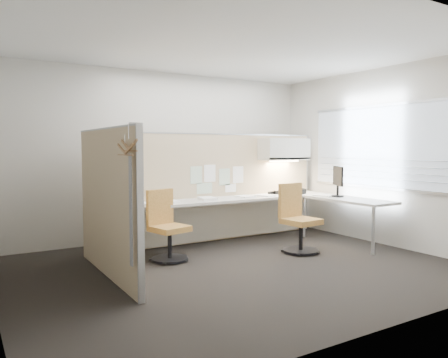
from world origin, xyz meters
TOP-DOWN VIEW (x-y plane):
  - floor at (0.00, 0.00)m, footprint 5.50×4.50m
  - ceiling at (0.00, 0.00)m, footprint 5.50×4.50m
  - wall_back at (0.00, 2.25)m, footprint 5.50×0.02m
  - wall_front at (0.00, -2.25)m, footprint 5.50×0.02m
  - wall_right at (2.75, 0.00)m, footprint 0.02×4.50m
  - window_pane at (2.73, 0.00)m, footprint 0.01×2.80m
  - partition_back at (0.55, 1.60)m, footprint 4.10×0.06m
  - partition_left at (-1.50, 0.50)m, footprint 0.06×2.20m
  - desk at (0.93, 1.13)m, footprint 4.00×2.07m
  - overhead_bin at (1.90, 1.39)m, footprint 0.90×0.36m
  - task_light_strip at (1.90, 1.39)m, footprint 0.60×0.06m
  - pinned_papers at (0.63, 1.57)m, footprint 1.01×0.00m
  - poster at (-1.05, 1.57)m, footprint 0.28×0.00m
  - chair_left at (-0.60, 0.82)m, footprint 0.53×0.55m
  - chair_right at (1.24, 0.26)m, footprint 0.52×0.53m
  - monitor at (2.30, 0.49)m, footprint 0.26×0.43m
  - phone at (2.08, 1.20)m, footprint 0.23×0.22m
  - stapler at (1.61, 1.38)m, footprint 0.15×0.08m
  - tape_dispenser at (1.71, 1.35)m, footprint 0.11×0.07m
  - coat_hook at (-1.58, -0.50)m, footprint 0.18×0.47m
  - paper_stack_0 at (-0.83, 1.20)m, footprint 0.25×0.31m
  - paper_stack_1 at (-0.35, 1.31)m, footprint 0.24×0.31m
  - paper_stack_2 at (0.27, 1.23)m, footprint 0.27×0.33m
  - paper_stack_3 at (1.00, 1.28)m, footprint 0.25×0.32m
  - paper_stack_4 at (1.37, 1.22)m, footprint 0.30×0.35m
  - paper_stack_5 at (2.19, 0.70)m, footprint 0.31×0.35m

SIDE VIEW (x-z plane):
  - floor at x=0.00m, z-range -0.01..0.00m
  - chair_left at x=-0.60m, z-range -0.03..0.92m
  - chair_right at x=1.24m, z-range -0.03..0.96m
  - desk at x=0.93m, z-range 0.24..0.97m
  - paper_stack_3 at x=1.00m, z-range 0.73..0.75m
  - paper_stack_4 at x=1.37m, z-range 0.73..0.75m
  - paper_stack_5 at x=2.19m, z-range 0.73..0.75m
  - paper_stack_1 at x=-0.35m, z-range 0.73..0.75m
  - paper_stack_0 at x=-0.83m, z-range 0.73..0.76m
  - paper_stack_2 at x=0.27m, z-range 0.73..0.77m
  - stapler at x=1.61m, z-range 0.73..0.78m
  - tape_dispenser at x=1.71m, z-range 0.73..0.79m
  - phone at x=2.08m, z-range 0.72..0.84m
  - partition_back at x=0.55m, z-range 0.00..1.75m
  - partition_left at x=-1.50m, z-range 0.00..1.75m
  - monitor at x=2.30m, z-range 0.77..1.27m
  - pinned_papers at x=0.63m, z-range 0.80..1.27m
  - task_light_strip at x=1.90m, z-range 1.29..1.31m
  - wall_back at x=0.00m, z-range 0.00..2.80m
  - wall_front at x=0.00m, z-range 0.00..2.80m
  - wall_right at x=2.75m, z-range 0.00..2.80m
  - coat_hook at x=-1.58m, z-range 0.71..2.11m
  - poster at x=-1.05m, z-range 1.24..1.59m
  - overhead_bin at x=1.90m, z-range 1.32..1.70m
  - window_pane at x=2.73m, z-range 0.90..2.20m
  - ceiling at x=0.00m, z-range 2.80..2.81m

